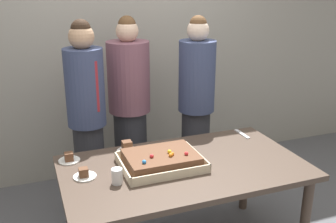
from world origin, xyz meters
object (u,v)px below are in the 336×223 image
at_px(sheet_cake, 161,160).
at_px(drink_cup_nearest, 117,176).
at_px(cake_server_utensil, 242,134).
at_px(plated_slice_near_left, 84,175).
at_px(person_striped_tie_right, 87,118).
at_px(person_green_shirt_behind, 130,107).
at_px(party_table, 184,176).
at_px(plated_slice_far_left, 127,148).
at_px(plated_slice_near_right, 69,159).
at_px(person_serving_front, 196,106).

height_order(sheet_cake, drink_cup_nearest, sheet_cake).
distance_m(sheet_cake, cake_server_utensil, 0.88).
height_order(plated_slice_near_left, person_striped_tie_right, person_striped_tie_right).
bearing_deg(drink_cup_nearest, person_green_shirt_behind, 70.78).
height_order(party_table, plated_slice_near_left, plated_slice_near_left).
bearing_deg(drink_cup_nearest, cake_server_utensil, 20.52).
height_order(party_table, person_striped_tie_right, person_striped_tie_right).
xyz_separation_m(cake_server_utensil, person_green_shirt_behind, (-0.76, 0.70, 0.11)).
distance_m(party_table, plated_slice_far_left, 0.49).
relative_size(party_table, plated_slice_near_left, 11.11).
height_order(plated_slice_far_left, cake_server_utensil, plated_slice_far_left).
distance_m(person_green_shirt_behind, person_striped_tie_right, 0.48).
bearing_deg(drink_cup_nearest, plated_slice_near_right, 119.70).
height_order(drink_cup_nearest, cake_server_utensil, drink_cup_nearest).
xyz_separation_m(plated_slice_near_right, person_green_shirt_behind, (0.64, 0.71, 0.09)).
relative_size(drink_cup_nearest, cake_server_utensil, 0.50).
height_order(party_table, cake_server_utensil, cake_server_utensil).
relative_size(party_table, drink_cup_nearest, 16.66).
bearing_deg(person_striped_tie_right, party_table, 7.01).
height_order(plated_slice_near_left, drink_cup_nearest, drink_cup_nearest).
xyz_separation_m(drink_cup_nearest, person_striped_tie_right, (-0.03, 0.90, 0.09)).
distance_m(plated_slice_far_left, person_serving_front, 0.89).
distance_m(party_table, person_green_shirt_behind, 1.07).
distance_m(plated_slice_near_left, drink_cup_nearest, 0.24).
xyz_separation_m(sheet_cake, plated_slice_near_right, (-0.58, 0.30, -0.02)).
bearing_deg(plated_slice_near_left, sheet_cake, -2.44).
relative_size(plated_slice_near_left, plated_slice_near_right, 1.00).
xyz_separation_m(sheet_cake, person_green_shirt_behind, (0.06, 1.00, 0.07)).
height_order(party_table, sheet_cake, sheet_cake).
distance_m(plated_slice_near_left, plated_slice_far_left, 0.47).
distance_m(party_table, sheet_cake, 0.20).
bearing_deg(person_serving_front, cake_server_utensil, 63.83).
distance_m(cake_server_utensil, person_striped_tie_right, 1.28).
distance_m(plated_slice_near_left, person_green_shirt_behind, 1.14).
bearing_deg(party_table, plated_slice_near_left, 174.49).
xyz_separation_m(drink_cup_nearest, person_serving_front, (0.95, 0.89, 0.08)).
bearing_deg(person_striped_tie_right, sheet_cake, -0.01).
bearing_deg(party_table, person_striped_tie_right, 122.49).
xyz_separation_m(plated_slice_far_left, drink_cup_nearest, (-0.18, -0.45, 0.02)).
distance_m(party_table, cake_server_utensil, 0.76).
bearing_deg(sheet_cake, plated_slice_far_left, 115.79).
xyz_separation_m(sheet_cake, person_serving_front, (0.61, 0.76, 0.08)).
xyz_separation_m(drink_cup_nearest, person_green_shirt_behind, (0.39, 1.13, 0.06)).
distance_m(plated_slice_near_left, cake_server_utensil, 1.37).
relative_size(plated_slice_far_left, cake_server_utensil, 0.75).
xyz_separation_m(plated_slice_near_left, cake_server_utensil, (1.34, 0.28, -0.02)).
bearing_deg(party_table, cake_server_utensil, 27.52).
bearing_deg(party_table, person_green_shirt_behind, 95.17).
bearing_deg(person_green_shirt_behind, plated_slice_near_right, -38.81).
height_order(plated_slice_near_right, person_serving_front, person_serving_front).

